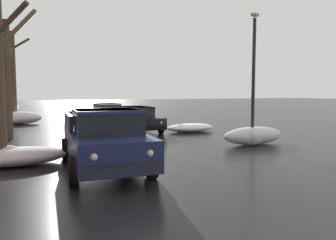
{
  "coord_description": "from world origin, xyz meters",
  "views": [
    {
      "loc": [
        -4.0,
        -1.78,
        2.2
      ],
      "look_at": [
        1.05,
        9.63,
        1.15
      ],
      "focal_mm": 34.63,
      "sensor_mm": 36.0,
      "label": 1
    }
  ],
  "objects_px": {
    "bare_tree_mid_block": "(5,74)",
    "pickup_truck_darkblue_approaching_near_lane": "(104,139)",
    "bare_tree_far_down_block": "(12,74)",
    "sedan_white_parked_kerbside_mid": "(108,112)",
    "sedan_black_parked_kerbside_close": "(136,118)",
    "street_lamp_post": "(254,71)"
  },
  "relations": [
    {
      "from": "sedan_black_parked_kerbside_close",
      "to": "street_lamp_post",
      "type": "height_order",
      "value": "street_lamp_post"
    },
    {
      "from": "bare_tree_mid_block",
      "to": "sedan_black_parked_kerbside_close",
      "type": "distance_m",
      "value": 6.94
    },
    {
      "from": "pickup_truck_darkblue_approaching_near_lane",
      "to": "sedan_white_parked_kerbside_mid",
      "type": "height_order",
      "value": "pickup_truck_darkblue_approaching_near_lane"
    },
    {
      "from": "bare_tree_mid_block",
      "to": "sedan_black_parked_kerbside_close",
      "type": "relative_size",
      "value": 1.35
    },
    {
      "from": "bare_tree_far_down_block",
      "to": "sedan_white_parked_kerbside_mid",
      "type": "distance_m",
      "value": 7.22
    },
    {
      "from": "sedan_white_parked_kerbside_mid",
      "to": "sedan_black_parked_kerbside_close",
      "type": "bearing_deg",
      "value": -88.21
    },
    {
      "from": "bare_tree_far_down_block",
      "to": "sedan_black_parked_kerbside_close",
      "type": "xyz_separation_m",
      "value": [
        6.45,
        -8.37,
        -2.77
      ]
    },
    {
      "from": "bare_tree_mid_block",
      "to": "sedan_white_parked_kerbside_mid",
      "type": "distance_m",
      "value": 9.26
    },
    {
      "from": "bare_tree_far_down_block",
      "to": "pickup_truck_darkblue_approaching_near_lane",
      "type": "xyz_separation_m",
      "value": [
        2.78,
        -16.55,
        -2.65
      ]
    },
    {
      "from": "bare_tree_far_down_block",
      "to": "pickup_truck_darkblue_approaching_near_lane",
      "type": "height_order",
      "value": "bare_tree_far_down_block"
    },
    {
      "from": "bare_tree_mid_block",
      "to": "pickup_truck_darkblue_approaching_near_lane",
      "type": "relative_size",
      "value": 1.13
    },
    {
      "from": "street_lamp_post",
      "to": "sedan_white_parked_kerbside_mid",
      "type": "bearing_deg",
      "value": 104.28
    },
    {
      "from": "bare_tree_mid_block",
      "to": "bare_tree_far_down_block",
      "type": "distance_m",
      "value": 8.62
    },
    {
      "from": "bare_tree_mid_block",
      "to": "pickup_truck_darkblue_approaching_near_lane",
      "type": "bearing_deg",
      "value": -70.2
    },
    {
      "from": "bare_tree_mid_block",
      "to": "bare_tree_far_down_block",
      "type": "xyz_separation_m",
      "value": [
        0.08,
        8.61,
        0.45
      ]
    },
    {
      "from": "sedan_black_parked_kerbside_close",
      "to": "sedan_white_parked_kerbside_mid",
      "type": "distance_m",
      "value": 6.1
    },
    {
      "from": "bare_tree_mid_block",
      "to": "street_lamp_post",
      "type": "relative_size",
      "value": 1.1
    },
    {
      "from": "sedan_black_parked_kerbside_close",
      "to": "street_lamp_post",
      "type": "relative_size",
      "value": 0.82
    },
    {
      "from": "bare_tree_mid_block",
      "to": "sedan_black_parked_kerbside_close",
      "type": "xyz_separation_m",
      "value": [
        6.53,
        0.24,
        -2.32
      ]
    },
    {
      "from": "bare_tree_mid_block",
      "to": "sedan_white_parked_kerbside_mid",
      "type": "xyz_separation_m",
      "value": [
        6.34,
        6.34,
        -2.32
      ]
    },
    {
      "from": "street_lamp_post",
      "to": "bare_tree_mid_block",
      "type": "bearing_deg",
      "value": 147.06
    },
    {
      "from": "pickup_truck_darkblue_approaching_near_lane",
      "to": "sedan_black_parked_kerbside_close",
      "type": "relative_size",
      "value": 1.19
    }
  ]
}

